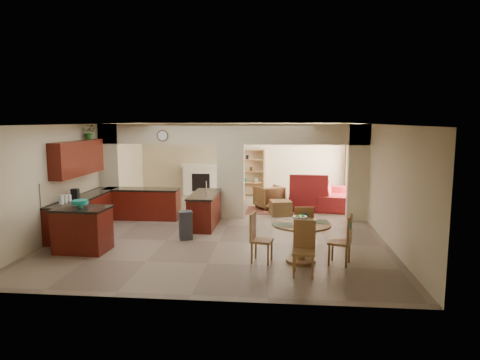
# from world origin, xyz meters

# --- Properties ---
(floor) EXTENTS (10.00, 10.00, 0.00)m
(floor) POSITION_xyz_m (0.00, 0.00, 0.00)
(floor) COLOR #776652
(floor) RESTS_ON ground
(ceiling) EXTENTS (10.00, 10.00, 0.00)m
(ceiling) POSITION_xyz_m (0.00, 0.00, 2.80)
(ceiling) COLOR white
(ceiling) RESTS_ON wall_back
(wall_back) EXTENTS (8.00, 0.00, 8.00)m
(wall_back) POSITION_xyz_m (0.00, 5.00, 1.40)
(wall_back) COLOR beige
(wall_back) RESTS_ON floor
(wall_front) EXTENTS (8.00, 0.00, 8.00)m
(wall_front) POSITION_xyz_m (0.00, -5.00, 1.40)
(wall_front) COLOR beige
(wall_front) RESTS_ON floor
(wall_left) EXTENTS (0.00, 10.00, 10.00)m
(wall_left) POSITION_xyz_m (-4.00, 0.00, 1.40)
(wall_left) COLOR beige
(wall_left) RESTS_ON floor
(wall_right) EXTENTS (0.00, 10.00, 10.00)m
(wall_right) POSITION_xyz_m (4.00, 0.00, 1.40)
(wall_right) COLOR beige
(wall_right) RESTS_ON floor
(partition_left_pier) EXTENTS (0.60, 0.25, 2.80)m
(partition_left_pier) POSITION_xyz_m (-3.70, 1.00, 1.40)
(partition_left_pier) COLOR beige
(partition_left_pier) RESTS_ON floor
(partition_center_pier) EXTENTS (0.80, 0.25, 2.20)m
(partition_center_pier) POSITION_xyz_m (0.00, 1.00, 1.10)
(partition_center_pier) COLOR beige
(partition_center_pier) RESTS_ON floor
(partition_right_pier) EXTENTS (0.60, 0.25, 2.80)m
(partition_right_pier) POSITION_xyz_m (3.70, 1.00, 1.40)
(partition_right_pier) COLOR beige
(partition_right_pier) RESTS_ON floor
(partition_header) EXTENTS (8.00, 0.25, 0.60)m
(partition_header) POSITION_xyz_m (0.00, 1.00, 2.50)
(partition_header) COLOR beige
(partition_header) RESTS_ON partition_center_pier
(kitchen_counter) EXTENTS (2.52, 3.29, 1.48)m
(kitchen_counter) POSITION_xyz_m (-3.26, -0.25, 0.46)
(kitchen_counter) COLOR #3D0D07
(kitchen_counter) RESTS_ON floor
(upper_cabinets) EXTENTS (0.35, 2.40, 0.90)m
(upper_cabinets) POSITION_xyz_m (-3.82, -0.80, 1.92)
(upper_cabinets) COLOR #3D0D07
(upper_cabinets) RESTS_ON wall_left
(peninsula) EXTENTS (0.70, 1.85, 0.91)m
(peninsula) POSITION_xyz_m (-0.60, -0.11, 0.46)
(peninsula) COLOR #3D0D07
(peninsula) RESTS_ON floor
(wall_clock) EXTENTS (0.34, 0.03, 0.34)m
(wall_clock) POSITION_xyz_m (-2.00, 0.85, 2.45)
(wall_clock) COLOR #4B3219
(wall_clock) RESTS_ON partition_header
(rug) EXTENTS (1.60, 1.30, 0.01)m
(rug) POSITION_xyz_m (1.20, 2.10, 0.01)
(rug) COLOR brown
(rug) RESTS_ON floor
(fireplace) EXTENTS (1.60, 0.35, 1.20)m
(fireplace) POSITION_xyz_m (-1.60, 4.83, 0.61)
(fireplace) COLOR white
(fireplace) RESTS_ON floor
(shelving_unit) EXTENTS (1.00, 0.32, 1.80)m
(shelving_unit) POSITION_xyz_m (0.35, 4.82, 0.90)
(shelving_unit) COLOR olive
(shelving_unit) RESTS_ON floor
(window_a) EXTENTS (0.02, 0.90, 1.90)m
(window_a) POSITION_xyz_m (3.97, 2.30, 1.20)
(window_a) COLOR white
(window_a) RESTS_ON wall_right
(window_b) EXTENTS (0.02, 0.90, 1.90)m
(window_b) POSITION_xyz_m (3.97, 4.00, 1.20)
(window_b) COLOR white
(window_b) RESTS_ON wall_right
(glazed_door) EXTENTS (0.02, 0.70, 2.10)m
(glazed_door) POSITION_xyz_m (3.97, 3.15, 1.05)
(glazed_door) COLOR white
(glazed_door) RESTS_ON wall_right
(drape_a_left) EXTENTS (0.10, 0.28, 2.30)m
(drape_a_left) POSITION_xyz_m (3.93, 1.70, 1.20)
(drape_a_left) COLOR #3D2218
(drape_a_left) RESTS_ON wall_right
(drape_a_right) EXTENTS (0.10, 0.28, 2.30)m
(drape_a_right) POSITION_xyz_m (3.93, 2.90, 1.20)
(drape_a_right) COLOR #3D2218
(drape_a_right) RESTS_ON wall_right
(drape_b_left) EXTENTS (0.10, 0.28, 2.30)m
(drape_b_left) POSITION_xyz_m (3.93, 3.40, 1.20)
(drape_b_left) COLOR #3D2218
(drape_b_left) RESTS_ON wall_right
(drape_b_right) EXTENTS (0.10, 0.28, 2.30)m
(drape_b_right) POSITION_xyz_m (3.93, 4.60, 1.20)
(drape_b_right) COLOR #3D2218
(drape_b_right) RESTS_ON wall_right
(ceiling_fan) EXTENTS (1.00, 1.00, 0.10)m
(ceiling_fan) POSITION_xyz_m (1.50, 3.00, 2.56)
(ceiling_fan) COLOR white
(ceiling_fan) RESTS_ON ceiling
(kitchen_island) EXTENTS (1.19, 0.87, 0.99)m
(kitchen_island) POSITION_xyz_m (-2.89, -2.64, 0.50)
(kitchen_island) COLOR #3D0D07
(kitchen_island) RESTS_ON floor
(teal_bowl) EXTENTS (0.35, 0.35, 0.17)m
(teal_bowl) POSITION_xyz_m (-2.92, -2.63, 1.08)
(teal_bowl) COLOR #138979
(teal_bowl) RESTS_ON kitchen_island
(trash_can) EXTENTS (0.38, 0.35, 0.65)m
(trash_can) POSITION_xyz_m (-0.83, -1.48, 0.32)
(trash_can) COLOR #2E2E31
(trash_can) RESTS_ON floor
(dining_table) EXTENTS (1.20, 1.20, 0.82)m
(dining_table) POSITION_xyz_m (1.90, -2.93, 0.53)
(dining_table) COLOR olive
(dining_table) RESTS_ON floor
(fruit_bowl) EXTENTS (0.30, 0.30, 0.16)m
(fruit_bowl) POSITION_xyz_m (1.88, -2.87, 0.89)
(fruit_bowl) COLOR #59AB24
(fruit_bowl) RESTS_ON dining_table
(sofa) EXTENTS (2.68, 1.37, 0.75)m
(sofa) POSITION_xyz_m (3.30, 3.01, 0.37)
(sofa) COLOR maroon
(sofa) RESTS_ON floor
(chaise) EXTENTS (1.25, 1.05, 0.48)m
(chaise) POSITION_xyz_m (2.36, 2.35, 0.24)
(chaise) COLOR maroon
(chaise) RESTS_ON floor
(armchair) EXTENTS (1.13, 1.14, 0.76)m
(armchair) POSITION_xyz_m (1.11, 2.45, 0.38)
(armchair) COLOR maroon
(armchair) RESTS_ON floor
(ottoman) EXTENTS (0.73, 0.73, 0.45)m
(ottoman) POSITION_xyz_m (1.49, 1.49, 0.22)
(ottoman) COLOR maroon
(ottoman) RESTS_ON floor
(plant) EXTENTS (0.40, 0.36, 0.41)m
(plant) POSITION_xyz_m (-3.82, -0.06, 2.57)
(plant) COLOR #1D5216
(plant) RESTS_ON upper_cabinets
(chair_north) EXTENTS (0.43, 0.44, 1.02)m
(chair_north) POSITION_xyz_m (1.99, -2.16, 0.55)
(chair_north) COLOR olive
(chair_north) RESTS_ON floor
(chair_east) EXTENTS (0.53, 0.53, 1.02)m
(chair_east) POSITION_xyz_m (2.76, -3.01, 0.55)
(chair_east) COLOR olive
(chair_east) RESTS_ON floor
(chair_south) EXTENTS (0.46, 0.46, 1.02)m
(chair_south) POSITION_xyz_m (1.93, -3.61, 0.55)
(chair_south) COLOR olive
(chair_south) RESTS_ON floor
(chair_west) EXTENTS (0.49, 0.49, 1.02)m
(chair_west) POSITION_xyz_m (1.02, -2.97, 0.55)
(chair_west) COLOR olive
(chair_west) RESTS_ON floor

